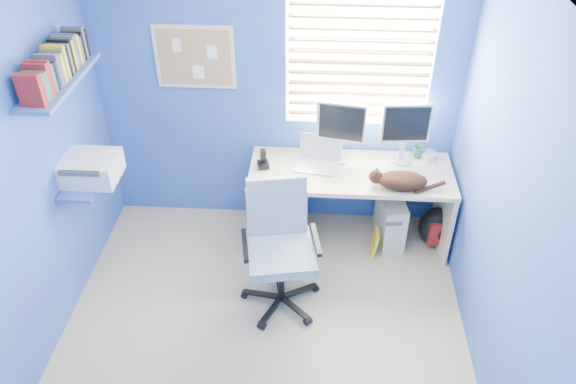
# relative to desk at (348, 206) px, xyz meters

# --- Properties ---
(floor) EXTENTS (3.00, 3.20, 0.00)m
(floor) POSITION_rel_desk_xyz_m (-0.63, -1.26, -0.37)
(floor) COLOR tan
(floor) RESTS_ON ground
(ceiling) EXTENTS (3.00, 3.20, 0.00)m
(ceiling) POSITION_rel_desk_xyz_m (-0.63, -1.26, 2.13)
(ceiling) COLOR white
(ceiling) RESTS_ON wall_back
(wall_back) EXTENTS (3.00, 0.01, 2.50)m
(wall_back) POSITION_rel_desk_xyz_m (-0.63, 0.34, 0.88)
(wall_back) COLOR #3446B2
(wall_back) RESTS_ON ground
(wall_left) EXTENTS (0.01, 3.20, 2.50)m
(wall_left) POSITION_rel_desk_xyz_m (-2.13, -1.26, 0.88)
(wall_left) COLOR #3446B2
(wall_left) RESTS_ON ground
(wall_right) EXTENTS (0.01, 3.20, 2.50)m
(wall_right) POSITION_rel_desk_xyz_m (0.87, -1.26, 0.88)
(wall_right) COLOR #3446B2
(wall_right) RESTS_ON ground
(desk) EXTENTS (1.67, 0.65, 0.74)m
(desk) POSITION_rel_desk_xyz_m (0.00, 0.00, 0.00)
(desk) COLOR beige
(desk) RESTS_ON floor
(laptop) EXTENTS (0.37, 0.31, 0.22)m
(laptop) POSITION_rel_desk_xyz_m (-0.29, 0.04, 0.48)
(laptop) COLOR silver
(laptop) RESTS_ON desk
(monitor_left) EXTENTS (0.41, 0.19, 0.54)m
(monitor_left) POSITION_rel_desk_xyz_m (-0.10, 0.16, 0.64)
(monitor_left) COLOR silver
(monitor_left) RESTS_ON desk
(monitor_right) EXTENTS (0.41, 0.15, 0.54)m
(monitor_right) POSITION_rel_desk_xyz_m (0.42, 0.18, 0.64)
(monitor_right) COLOR silver
(monitor_right) RESTS_ON desk
(phone) EXTENTS (0.11, 0.13, 0.17)m
(phone) POSITION_rel_desk_xyz_m (-0.73, 0.02, 0.45)
(phone) COLOR black
(phone) RESTS_ON desk
(mug) EXTENTS (0.10, 0.09, 0.10)m
(mug) POSITION_rel_desk_xyz_m (0.57, 0.24, 0.42)
(mug) COLOR #215D53
(mug) RESTS_ON desk
(cd_spindle) EXTENTS (0.13, 0.13, 0.07)m
(cd_spindle) POSITION_rel_desk_xyz_m (0.65, 0.21, 0.41)
(cd_spindle) COLOR silver
(cd_spindle) RESTS_ON desk
(cat) EXTENTS (0.41, 0.25, 0.14)m
(cat) POSITION_rel_desk_xyz_m (0.39, -0.21, 0.44)
(cat) COLOR black
(cat) RESTS_ON desk
(tower_pc) EXTENTS (0.25, 0.46, 0.45)m
(tower_pc) POSITION_rel_desk_xyz_m (0.38, 0.03, -0.14)
(tower_pc) COLOR beige
(tower_pc) RESTS_ON floor
(drawer_boxes) EXTENTS (0.35, 0.28, 0.41)m
(drawer_boxes) POSITION_rel_desk_xyz_m (-0.53, 0.05, -0.17)
(drawer_boxes) COLOR tan
(drawer_boxes) RESTS_ON floor
(yellow_book) EXTENTS (0.03, 0.17, 0.24)m
(yellow_book) POSITION_rel_desk_xyz_m (0.24, -0.17, -0.25)
(yellow_book) COLOR yellow
(yellow_book) RESTS_ON floor
(backpack) EXTENTS (0.37, 0.31, 0.38)m
(backpack) POSITION_rel_desk_xyz_m (0.78, -0.01, -0.18)
(backpack) COLOR black
(backpack) RESTS_ON floor
(office_chair) EXTENTS (0.69, 0.69, 1.02)m
(office_chair) POSITION_rel_desk_xyz_m (-0.53, -0.74, 0.01)
(office_chair) COLOR black
(office_chair) RESTS_ON floor
(window_blinds) EXTENTS (1.15, 0.05, 1.10)m
(window_blinds) POSITION_rel_desk_xyz_m (0.02, 0.31, 1.18)
(window_blinds) COLOR white
(window_blinds) RESTS_ON ground
(corkboard) EXTENTS (0.64, 0.02, 0.52)m
(corkboard) POSITION_rel_desk_xyz_m (-1.28, 0.33, 1.18)
(corkboard) COLOR beige
(corkboard) RESTS_ON ground
(wall_shelves) EXTENTS (0.42, 0.90, 1.05)m
(wall_shelves) POSITION_rel_desk_xyz_m (-1.98, -0.51, 1.06)
(wall_shelves) COLOR #3953A5
(wall_shelves) RESTS_ON ground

